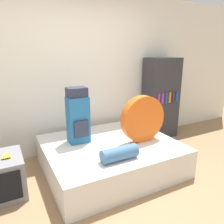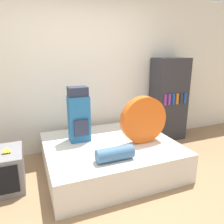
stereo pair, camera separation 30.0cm
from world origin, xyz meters
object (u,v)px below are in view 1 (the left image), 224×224
backpack (78,116)px  sleeping_roll (119,153)px  bookshelf (161,99)px  tent_bag (143,119)px

backpack → sleeping_roll: size_ratio=1.72×
backpack → bookshelf: bearing=12.6°
backpack → tent_bag: size_ratio=1.18×
tent_bag → sleeping_roll: size_ratio=1.46×
backpack → sleeping_roll: backpack is taller
bookshelf → tent_bag: bearing=-141.2°
tent_bag → bookshelf: size_ratio=0.43×
tent_bag → bookshelf: bookshelf is taller
sleeping_roll → bookshelf: size_ratio=0.30×
sleeping_roll → bookshelf: 1.99m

